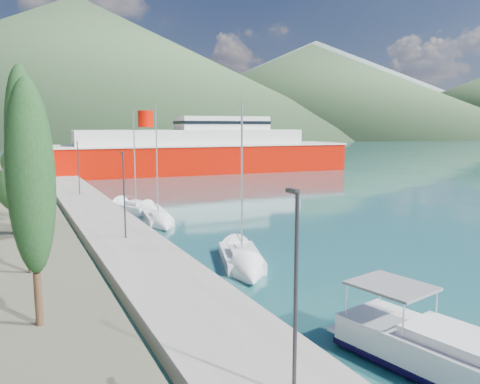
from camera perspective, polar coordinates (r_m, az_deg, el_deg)
ground at (r=139.59m, az=-19.65°, el=4.00°), size 1400.00×1400.00×0.00m
quay at (r=45.69m, az=-17.04°, el=-2.67°), size 5.00×88.00×0.80m
hills_far at (r=659.22m, az=-12.89°, el=13.78°), size 1480.00×900.00×180.00m
hills_near at (r=409.22m, az=-10.20°, el=13.56°), size 1010.00×520.00×115.00m
tree_row at (r=49.84m, az=-25.49°, el=4.26°), size 3.56×65.83×11.70m
lamp_posts at (r=34.02m, az=-14.18°, el=0.17°), size 0.15×45.94×6.06m
motor_cruiser at (r=18.11m, az=27.20°, el=-19.16°), size 4.50×9.67×3.44m
sailboat_near at (r=28.14m, az=0.66°, el=-9.11°), size 4.58×8.01×11.04m
sailboat_mid at (r=41.49m, az=-9.61°, el=-3.65°), size 3.16×8.12×11.38m
sailboat_far at (r=47.31m, az=-11.55°, el=-2.23°), size 4.81×7.91×11.09m
ferry at (r=88.18m, az=-5.85°, el=4.75°), size 61.08×16.85×11.99m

